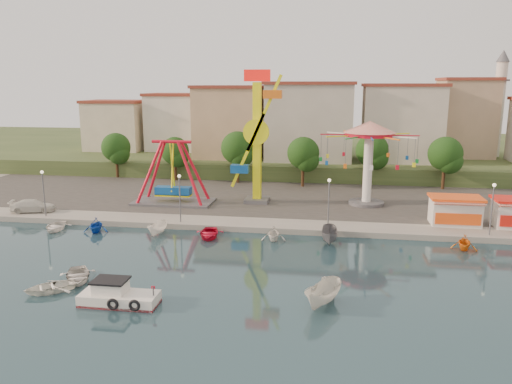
% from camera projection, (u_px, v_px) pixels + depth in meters
% --- Properties ---
extents(ground, '(200.00, 200.00, 0.00)m').
position_uv_depth(ground, '(227.00, 275.00, 41.04)').
color(ground, '#15323C').
rests_on(ground, ground).
extents(quay_deck, '(200.00, 100.00, 0.60)m').
position_uv_depth(quay_deck, '(291.00, 160.00, 100.84)').
color(quay_deck, '#9E998E').
rests_on(quay_deck, ground).
extents(asphalt_pad, '(90.00, 28.00, 0.01)m').
position_uv_depth(asphalt_pad, '(272.00, 192.00, 69.88)').
color(asphalt_pad, '#4C4944').
rests_on(asphalt_pad, quay_deck).
extents(hill_terrace, '(200.00, 60.00, 3.00)m').
position_uv_depth(hill_terrace, '(294.00, 151.00, 105.41)').
color(hill_terrace, '#384C26').
rests_on(hill_terrace, ground).
extents(pirate_ship_ride, '(10.00, 5.00, 8.00)m').
position_uv_depth(pirate_ship_ride, '(173.00, 174.00, 62.47)').
color(pirate_ship_ride, '#59595E').
rests_on(pirate_ship_ride, quay_deck).
extents(kamikaze_tower, '(4.80, 3.10, 16.50)m').
position_uv_depth(kamikaze_tower, '(259.00, 140.00, 61.85)').
color(kamikaze_tower, '#59595E').
rests_on(kamikaze_tower, quay_deck).
extents(wave_swinger, '(11.60, 11.60, 10.40)m').
position_uv_depth(wave_swinger, '(369.00, 144.00, 60.97)').
color(wave_swinger, '#59595E').
rests_on(wave_swinger, quay_deck).
extents(booth_left, '(5.40, 3.78, 3.08)m').
position_uv_depth(booth_left, '(455.00, 210.00, 53.28)').
color(booth_left, white).
rests_on(booth_left, quay_deck).
extents(lamp_post_0, '(0.14, 0.14, 5.00)m').
position_uv_depth(lamp_post_0, '(44.00, 195.00, 56.54)').
color(lamp_post_0, '#59595E').
rests_on(lamp_post_0, quay_deck).
extents(lamp_post_1, '(0.14, 0.14, 5.00)m').
position_uv_depth(lamp_post_1, '(180.00, 200.00, 54.14)').
color(lamp_post_1, '#59595E').
rests_on(lamp_post_1, quay_deck).
extents(lamp_post_2, '(0.14, 0.14, 5.00)m').
position_uv_depth(lamp_post_2, '(329.00, 205.00, 51.73)').
color(lamp_post_2, '#59595E').
rests_on(lamp_post_2, quay_deck).
extents(lamp_post_3, '(0.14, 0.14, 5.00)m').
position_uv_depth(lamp_post_3, '(492.00, 211.00, 49.32)').
color(lamp_post_3, '#59595E').
rests_on(lamp_post_3, quay_deck).
extents(tree_0, '(4.60, 4.60, 7.19)m').
position_uv_depth(tree_0, '(116.00, 147.00, 79.49)').
color(tree_0, '#382314').
rests_on(tree_0, quay_deck).
extents(tree_1, '(4.35, 4.35, 6.80)m').
position_uv_depth(tree_1, '(175.00, 151.00, 77.34)').
color(tree_1, '#382314').
rests_on(tree_1, quay_deck).
extents(tree_2, '(5.02, 5.02, 7.85)m').
position_uv_depth(tree_2, '(238.00, 148.00, 75.26)').
color(tree_2, '#382314').
rests_on(tree_2, quay_deck).
extents(tree_3, '(4.68, 4.68, 7.32)m').
position_uv_depth(tree_3, '(303.00, 153.00, 72.44)').
color(tree_3, '#382314').
rests_on(tree_3, quay_deck).
extents(tree_4, '(4.86, 4.86, 7.60)m').
position_uv_depth(tree_4, '(372.00, 150.00, 73.78)').
color(tree_4, '#382314').
rests_on(tree_4, quay_deck).
extents(tree_5, '(4.83, 4.83, 7.54)m').
position_uv_depth(tree_5, '(445.00, 154.00, 70.53)').
color(tree_5, '#382314').
rests_on(tree_5, quay_deck).
extents(building_0, '(9.26, 9.53, 11.87)m').
position_uv_depth(building_0, '(97.00, 121.00, 88.64)').
color(building_0, beige).
rests_on(building_0, hill_terrace).
extents(building_1, '(12.33, 9.01, 8.63)m').
position_uv_depth(building_1, '(172.00, 128.00, 92.31)').
color(building_1, silver).
rests_on(building_1, hill_terrace).
extents(building_2, '(11.95, 9.28, 11.23)m').
position_uv_depth(building_2, '(243.00, 122.00, 90.61)').
color(building_2, tan).
rests_on(building_2, hill_terrace).
extents(building_3, '(12.59, 10.50, 9.20)m').
position_uv_depth(building_3, '(318.00, 130.00, 85.71)').
color(building_3, beige).
rests_on(building_3, hill_terrace).
extents(building_4, '(10.75, 9.23, 9.24)m').
position_uv_depth(building_4, '(396.00, 129.00, 86.96)').
color(building_4, beige).
rests_on(building_4, hill_terrace).
extents(building_5, '(12.77, 10.96, 11.21)m').
position_uv_depth(building_5, '(480.00, 126.00, 82.94)').
color(building_5, tan).
rests_on(building_5, hill_terrace).
extents(minaret, '(2.80, 2.80, 18.00)m').
position_uv_depth(minaret, '(499.00, 101.00, 85.10)').
color(minaret, silver).
rests_on(minaret, hill_terrace).
extents(cabin_motorboat, '(5.58, 2.31, 1.96)m').
position_uv_depth(cabin_motorboat, '(118.00, 297.00, 35.53)').
color(cabin_motorboat, white).
rests_on(cabin_motorboat, ground).
extents(rowboat_a, '(4.35, 4.82, 0.82)m').
position_uv_depth(rowboat_a, '(78.00, 276.00, 39.80)').
color(rowboat_a, silver).
rests_on(rowboat_a, ground).
extents(rowboat_b, '(4.52, 4.34, 0.76)m').
position_uv_depth(rowboat_b, '(50.00, 287.00, 37.66)').
color(rowboat_b, white).
rests_on(rowboat_b, ground).
extents(skiff, '(3.35, 4.73, 1.71)m').
position_uv_depth(skiff, '(324.00, 295.00, 35.13)').
color(skiff, silver).
rests_on(skiff, ground).
extents(van, '(5.38, 3.37, 1.45)m').
position_uv_depth(van, '(33.00, 206.00, 58.74)').
color(van, silver).
rests_on(van, quay_deck).
extents(moored_boat_0, '(3.39, 4.26, 0.79)m').
position_uv_depth(moored_boat_0, '(55.00, 226.00, 53.58)').
color(moored_boat_0, white).
rests_on(moored_boat_0, ground).
extents(moored_boat_1, '(3.11, 3.42, 1.56)m').
position_uv_depth(moored_boat_1, '(96.00, 225.00, 52.79)').
color(moored_boat_1, '#1448B6').
rests_on(moored_boat_1, ground).
extents(moored_boat_2, '(1.72, 3.66, 1.36)m').
position_uv_depth(moored_boat_2, '(158.00, 229.00, 51.78)').
color(moored_boat_2, white).
rests_on(moored_boat_2, ground).
extents(moored_boat_3, '(3.39, 4.36, 0.83)m').
position_uv_depth(moored_boat_3, '(209.00, 233.00, 51.02)').
color(moored_boat_3, red).
rests_on(moored_boat_3, ground).
extents(moored_boat_4, '(2.66, 3.01, 1.48)m').
position_uv_depth(moored_boat_4, '(274.00, 233.00, 49.94)').
color(moored_boat_4, white).
rests_on(moored_boat_4, ground).
extents(moored_boat_5, '(1.61, 4.23, 1.63)m').
position_uv_depth(moored_boat_5, '(330.00, 235.00, 49.09)').
color(moored_boat_5, slate).
rests_on(moored_boat_5, ground).
extents(moored_boat_7, '(2.94, 3.22, 1.45)m').
position_uv_depth(moored_boat_7, '(464.00, 242.00, 47.21)').
color(moored_boat_7, orange).
rests_on(moored_boat_7, ground).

